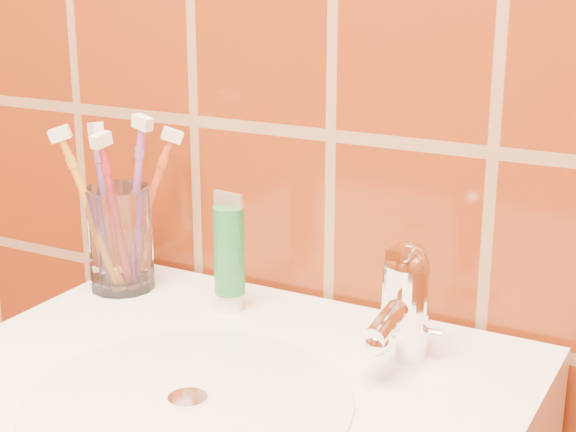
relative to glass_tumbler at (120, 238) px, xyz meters
The scene contains 8 objects.
glass_tumbler is the anchor object (origin of this frame).
toothpaste_tube 0.15m from the glass_tumbler, ahead, with size 0.04×0.03×0.14m.
faucet 0.36m from the glass_tumbler, ahead, with size 0.05×0.11×0.12m.
toothbrush_0 0.05m from the glass_tumbler, 19.46° to the left, with size 0.06×0.03×0.22m, color #874493, non-canonical shape.
toothbrush_1 0.04m from the glass_tumbler, behind, with size 0.05×0.04×0.20m, color #6B418D, non-canonical shape.
toothbrush_2 0.05m from the glass_tumbler, 128.54° to the right, with size 0.07×0.06×0.21m, color orange, non-canonical shape.
toothbrush_3 0.05m from the glass_tumbler, 59.59° to the left, with size 0.07×0.07×0.20m, color #CE5224, non-canonical shape.
toothbrush_4 0.04m from the glass_tumbler, 63.18° to the right, with size 0.03×0.05×0.20m, color #A6232D, non-canonical shape.
Camera 1 is at (0.42, 0.33, 1.24)m, focal length 55.00 mm.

